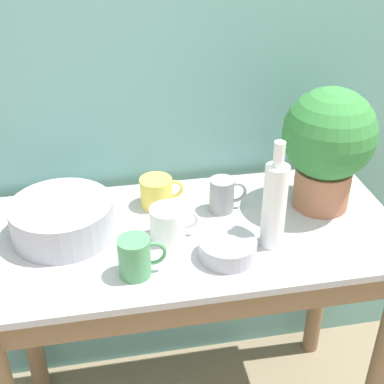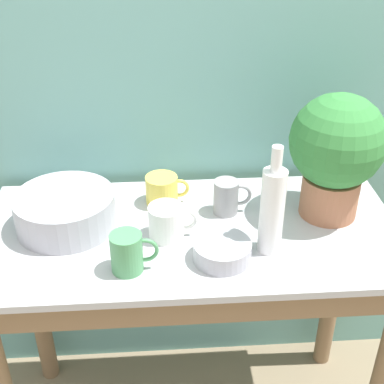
% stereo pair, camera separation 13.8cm
% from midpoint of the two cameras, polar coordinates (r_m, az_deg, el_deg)
% --- Properties ---
extents(wall_back, '(6.00, 0.05, 2.40)m').
position_cam_midpoint_polar(wall_back, '(1.56, 1.77, 15.41)').
color(wall_back, '#70ADA8').
rests_on(wall_back, ground_plane).
extents(counter_table, '(1.13, 0.54, 0.79)m').
position_cam_midpoint_polar(counter_table, '(1.55, 2.65, -10.20)').
color(counter_table, '#846647').
rests_on(counter_table, ground_plane).
extents(potted_plant, '(0.25, 0.25, 0.35)m').
position_cam_midpoint_polar(potted_plant, '(1.48, 17.77, 4.25)').
color(potted_plant, '#A36647').
rests_on(potted_plant, counter_table).
extents(bowl_wash_large, '(0.27, 0.27, 0.10)m').
position_cam_midpoint_polar(bowl_wash_large, '(1.46, -10.75, -2.06)').
color(bowl_wash_large, '#A8A8B2').
rests_on(bowl_wash_large, counter_table).
extents(bottle_tall, '(0.06, 0.06, 0.29)m').
position_cam_midpoint_polar(bottle_tall, '(1.33, 11.50, -1.90)').
color(bottle_tall, white).
rests_on(bottle_tall, counter_table).
extents(mug_grey, '(0.11, 0.07, 0.10)m').
position_cam_midpoint_polar(mug_grey, '(1.50, 6.39, -0.60)').
color(mug_grey, gray).
rests_on(mug_grey, counter_table).
extents(mug_green, '(0.12, 0.08, 0.10)m').
position_cam_midpoint_polar(mug_green, '(1.28, -3.80, -6.57)').
color(mug_green, '#4C935B').
rests_on(mug_green, counter_table).
extents(mug_white, '(0.13, 0.09, 0.09)m').
position_cam_midpoint_polar(mug_white, '(1.40, 0.14, -3.29)').
color(mug_white, white).
rests_on(mug_white, counter_table).
extents(mug_yellow, '(0.13, 0.09, 0.09)m').
position_cam_midpoint_polar(mug_yellow, '(1.54, -0.61, 0.15)').
color(mug_yellow, '#E5CC4C').
rests_on(mug_yellow, counter_table).
extents(bowl_small_steel, '(0.15, 0.15, 0.05)m').
position_cam_midpoint_polar(bowl_small_steel, '(1.34, 6.21, -6.37)').
color(bowl_small_steel, '#A8A8B2').
rests_on(bowl_small_steel, counter_table).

